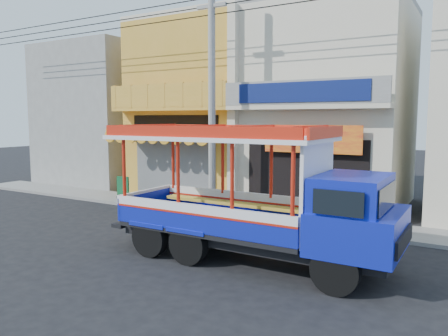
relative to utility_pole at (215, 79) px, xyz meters
The scene contains 12 objects.
ground 6.08m from the utility_pole, 75.53° to the right, with size 90.00×90.00×0.00m, color black.
sidewalk 5.09m from the utility_pole, 39.41° to the left, with size 30.00×2.00×0.12m, color slate.
shophouse_left 5.70m from the utility_pole, 124.03° to the left, with size 6.00×7.50×8.24m.
shophouse_right 5.54m from the utility_pole, 58.56° to the left, with size 6.00×6.75×8.24m.
party_pilaster 1.87m from the utility_pole, 95.46° to the left, with size 0.35×0.30×8.00m, color beige.
filler_building_left 11.25m from the utility_pole, 155.15° to the left, with size 6.00×6.00×7.60m, color gray.
utility_pole is the anchor object (origin of this frame).
songthaew_truck 6.54m from the utility_pole, 44.75° to the right, with size 7.40×2.52×3.45m.
green_sign 6.88m from the utility_pole, behind, with size 0.63×0.31×0.97m.
potted_plant_a 5.97m from the utility_pole, ahead, with size 0.86×0.74×0.95m, color #1C6424.
potted_plant_b 6.40m from the utility_pole, ahead, with size 0.54×0.44×0.99m, color #1C6424.
potted_plant_c 6.26m from the utility_pole, 13.98° to the left, with size 0.64×0.64×1.14m, color #1C6424.
Camera 1 is at (7.53, -10.26, 3.62)m, focal length 35.00 mm.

